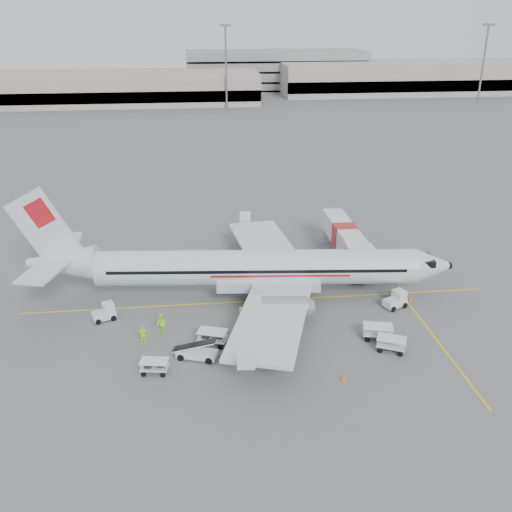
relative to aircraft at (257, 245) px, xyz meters
The scene contains 26 objects.
ground 5.49m from the aircraft, 83.99° to the right, with size 360.00×360.00×0.00m, color #56595B.
stripe_lead 5.48m from the aircraft, 83.99° to the right, with size 44.00×0.20×0.01m, color yellow.
stripe_cross 17.42m from the aircraft, 31.74° to the right, with size 0.20×20.00×0.01m, color yellow.
terminal_west 135.32m from the aircraft, 107.16° to the left, with size 110.00×22.00×9.00m, color gray, non-canonical shape.
terminal_east 160.41m from the aircraft, 64.10° to the left, with size 90.00×26.00×10.00m, color gray, non-canonical shape.
parking_garage 161.26m from the aircraft, 81.05° to the left, with size 62.00×24.00×14.00m, color slate, non-canonical shape.
treeline 174.31m from the aircraft, 89.98° to the left, with size 300.00×3.00×6.00m, color black, non-canonical shape.
mast_center 117.53m from the aircraft, 87.52° to the left, with size 3.20×1.20×22.00m, color slate, non-canonical shape.
mast_east 142.13m from the aircraft, 55.68° to the left, with size 3.20×1.20×22.00m, color slate, non-canonical shape.
aircraft is the anchor object (origin of this frame).
jet_bridge 13.35m from the aircraft, 36.08° to the left, with size 2.97×15.84×4.16m, color silver, non-canonical shape.
belt_loader 12.20m from the aircraft, 121.12° to the right, with size 4.23×1.58×2.29m, color silver, non-canonical shape.
tug_fore 13.75m from the aircraft, 15.20° to the right, with size 2.10×1.20×1.62m, color silver, non-canonical shape.
tug_mid 6.52m from the aircraft, 66.58° to the right, with size 2.26×1.29×1.74m, color silver, non-canonical shape.
tug_aft 15.01m from the aircraft, 169.06° to the right, with size 2.01×1.15×1.55m, color silver, non-canonical shape.
cart_loaded_a 15.44m from the aircraft, 128.67° to the right, with size 2.09×1.24×1.09m, color silver, non-canonical shape.
cart_loaded_b 10.29m from the aircraft, 120.29° to the right, with size 2.39×1.41×1.25m, color silver, non-canonical shape.
cart_empty_a 13.47m from the aircraft, 43.13° to the right, with size 2.41×1.43×1.26m, color silver, non-canonical shape.
cart_empty_b 15.12m from the aircraft, 47.32° to the right, with size 2.29×1.35×1.19m, color silver, non-canonical shape.
cone_nose 15.47m from the aircraft, ahead, with size 0.38×0.38×0.62m, color orange.
cone_port 17.56m from the aircraft, 102.46° to the left, with size 0.33×0.33×0.54m, color orange.
cone_stbd 15.72m from the aircraft, 70.84° to the right, with size 0.38×0.38×0.61m, color orange.
crew_a 7.15m from the aircraft, 110.36° to the right, with size 0.68×0.44×1.86m, color #97E622.
crew_b 11.42m from the aircraft, 147.15° to the right, with size 0.91×0.71×1.86m, color #97E622.
crew_c 8.91m from the aircraft, 97.07° to the right, with size 1.15×0.66×1.78m, color #97E622.
crew_d 13.34m from the aircraft, 144.75° to the right, with size 1.04×0.43×1.78m, color #97E622.
Camera 1 is at (-5.73, -47.71, 25.27)m, focal length 40.00 mm.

